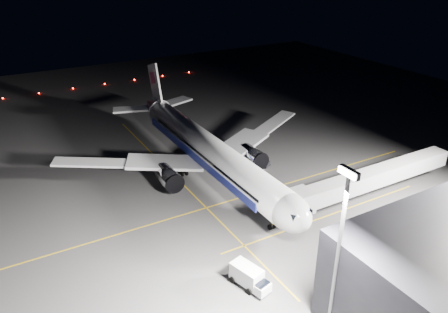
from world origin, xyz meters
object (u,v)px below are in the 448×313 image
Objects in this scene: airliner at (207,149)px; safety_cone_c at (265,155)px; jet_bridge at (366,180)px; service_truck at (250,277)px; safety_cone_b at (267,157)px; safety_cone_a at (232,160)px; baggage_tug at (264,163)px; floodlight_mast_south at (340,241)px.

airliner is 14.83m from safety_cone_c.
jet_bridge is 29.17m from service_truck.
safety_cone_a is at bearing -107.96° from safety_cone_b.
airliner is at bearing -72.66° from safety_cone_a.
jet_bridge reaches higher than baggage_tug.
safety_cone_a is (-5.08, -4.38, -0.45)m from baggage_tug.
floodlight_mast_south is 35.46× the size of safety_cone_a.
floodlight_mast_south is 47.11m from safety_cone_b.
floodlight_mast_south is 3.48× the size of service_truck.
safety_cone_c is at bearing -170.30° from jet_bridge.
safety_cone_c is at bearing 117.86° from baggage_tug.
floodlight_mast_south reaches higher than safety_cone_b.
airliner is 95.58× the size of safety_cone_c.
airliner is 32.41m from service_truck.
baggage_tug is at bearing 75.35° from airliner.
baggage_tug is at bearing -44.99° from safety_cone_b.
baggage_tug is 4.28× the size of safety_cone_c.
safety_cone_b is (-30.46, 23.96, -1.25)m from service_truck.
airliner is at bearing -90.71° from safety_cone_b.
safety_cone_a is at bearing 138.06° from service_truck.
safety_cone_a is 1.04× the size of safety_cone_b.
floodlight_mast_south is 43.44m from baggage_tug.
service_truck reaches higher than safety_cone_b.
jet_bridge reaches higher than safety_cone_c.
floodlight_mast_south is 46.68m from safety_cone_a.
safety_cone_a is (-25.22, -11.20, -4.29)m from jet_bridge.
safety_cone_a is at bearing 107.34° from airliner.
service_truck is (-10.44, -3.94, -10.84)m from floodlight_mast_south.
safety_cone_c is (-0.66, 14.00, -4.84)m from airliner.
baggage_tug reaches higher than safety_cone_b.
jet_bridge reaches higher than service_truck.
safety_cone_b is (0.17, 14.00, -4.88)m from airliner.
floodlight_mast_south reaches higher than safety_cone_a.
jet_bridge reaches higher than safety_cone_a.
jet_bridge is (23.08, 18.06, -0.58)m from airliner.
safety_cone_a is 7.51m from safety_cone_b.
baggage_tug is 3.94m from safety_cone_b.
safety_cone_c is (-3.60, 2.76, -0.42)m from baggage_tug.
safety_cone_b is (-40.90, 20.01, -12.09)m from floodlight_mast_south.
safety_cone_b is (2.32, 7.14, -0.01)m from safety_cone_a.
safety_cone_b is at bearing 127.03° from service_truck.
safety_cone_b is at bearing 72.04° from safety_cone_a.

